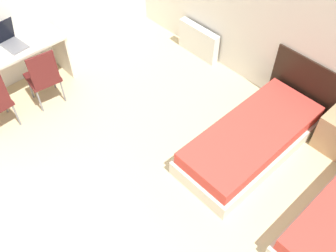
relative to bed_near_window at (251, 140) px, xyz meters
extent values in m
cube|color=silver|center=(-0.64, 1.06, 1.16)|extent=(6.11, 0.05, 2.70)
cube|color=beige|center=(0.00, 0.00, -0.08)|extent=(0.86, 1.98, 0.21)
cube|color=#CC3D33|center=(0.00, 0.00, 0.11)|extent=(0.78, 1.90, 0.18)
cube|color=silver|center=(-1.81, 0.94, 0.06)|extent=(0.75, 0.12, 0.49)
cube|color=beige|center=(-2.92, -0.85, 0.17)|extent=(0.49, 0.04, 0.72)
cube|color=#511919|center=(-2.54, -1.37, 0.22)|extent=(0.45, 0.45, 0.05)
cube|color=#511919|center=(-2.35, -1.40, 0.48)|extent=(0.08, 0.36, 0.47)
cylinder|color=slate|center=(-2.73, -1.52, 0.00)|extent=(0.02, 0.02, 0.38)
cylinder|color=slate|center=(-2.68, -1.18, 0.00)|extent=(0.02, 0.02, 0.38)
cylinder|color=slate|center=(-2.39, -1.56, 0.00)|extent=(0.02, 0.02, 0.38)
cylinder|color=slate|center=(-2.35, -1.22, 0.00)|extent=(0.02, 0.02, 0.38)
cylinder|color=slate|center=(-2.72, -1.93, 0.00)|extent=(0.02, 0.02, 0.38)
cylinder|color=slate|center=(-2.37, -1.92, 0.00)|extent=(0.02, 0.02, 0.38)
cube|color=slate|center=(-2.93, -1.46, 0.58)|extent=(0.37, 0.28, 0.02)
cube|color=black|center=(-3.06, -1.47, 0.75)|extent=(0.12, 0.25, 0.34)
camera|label=1|loc=(1.44, -2.75, 3.60)|focal=40.00mm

